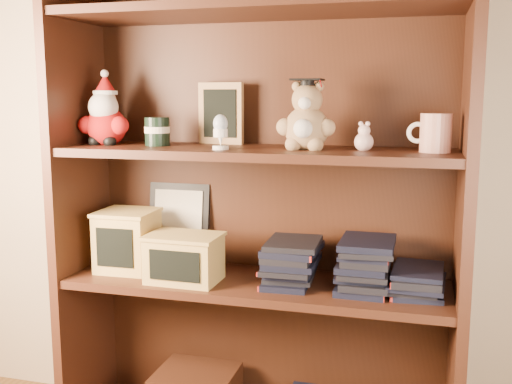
% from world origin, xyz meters
% --- Properties ---
extents(bookcase, '(1.20, 0.35, 1.60)m').
position_xyz_m(bookcase, '(-0.06, 1.36, 0.78)').
color(bookcase, '#3D1E11').
rests_on(bookcase, ground).
extents(shelf_lower, '(1.14, 0.33, 0.02)m').
position_xyz_m(shelf_lower, '(-0.05, 1.30, 0.54)').
color(shelf_lower, '#3D1E11').
rests_on(shelf_lower, ground).
extents(shelf_upper, '(1.14, 0.33, 0.02)m').
position_xyz_m(shelf_upper, '(-0.05, 1.30, 0.94)').
color(shelf_upper, '#3D1E11').
rests_on(shelf_upper, ground).
extents(santa_plush, '(0.17, 0.12, 0.24)m').
position_xyz_m(santa_plush, '(-0.54, 1.30, 1.04)').
color(santa_plush, '#A50F0F').
rests_on(santa_plush, shelf_upper).
extents(teachers_tin, '(0.08, 0.08, 0.09)m').
position_xyz_m(teachers_tin, '(-0.36, 1.30, 0.99)').
color(teachers_tin, black).
rests_on(teachers_tin, shelf_upper).
extents(chalkboard_plaque, '(0.15, 0.09, 0.19)m').
position_xyz_m(chalkboard_plaque, '(-0.20, 1.42, 1.04)').
color(chalkboard_plaque, '#9E7547').
rests_on(chalkboard_plaque, shelf_upper).
extents(egg_cup, '(0.05, 0.05, 0.10)m').
position_xyz_m(egg_cup, '(-0.14, 1.23, 1.00)').
color(egg_cup, white).
rests_on(egg_cup, shelf_upper).
extents(grad_teddy_bear, '(0.17, 0.14, 0.20)m').
position_xyz_m(grad_teddy_bear, '(0.10, 1.30, 1.03)').
color(grad_teddy_bear, '#A58257').
rests_on(grad_teddy_bear, shelf_upper).
extents(pink_figurine, '(0.05, 0.05, 0.08)m').
position_xyz_m(pink_figurine, '(0.26, 1.31, 0.98)').
color(pink_figurine, beige).
rests_on(pink_figurine, shelf_upper).
extents(teacher_mug, '(0.12, 0.08, 0.10)m').
position_xyz_m(teacher_mug, '(0.44, 1.30, 1.00)').
color(teacher_mug, silver).
rests_on(teacher_mug, shelf_upper).
extents(certificate_frame, '(0.21, 0.05, 0.26)m').
position_xyz_m(certificate_frame, '(-0.36, 1.44, 0.68)').
color(certificate_frame, black).
rests_on(certificate_frame, shelf_lower).
extents(treats_box, '(0.18, 0.18, 0.19)m').
position_xyz_m(treats_box, '(-0.48, 1.30, 0.65)').
color(treats_box, tan).
rests_on(treats_box, shelf_lower).
extents(pencils_box, '(0.22, 0.16, 0.14)m').
position_xyz_m(pencils_box, '(-0.26, 1.24, 0.62)').
color(pencils_box, tan).
rests_on(pencils_box, shelf_lower).
extents(book_stack_left, '(0.14, 0.20, 0.13)m').
position_xyz_m(book_stack_left, '(0.06, 1.30, 0.61)').
color(book_stack_left, black).
rests_on(book_stack_left, shelf_lower).
extents(book_stack_mid, '(0.14, 0.20, 0.14)m').
position_xyz_m(book_stack_mid, '(0.27, 1.30, 0.62)').
color(book_stack_mid, black).
rests_on(book_stack_mid, shelf_lower).
extents(book_stack_right, '(0.14, 0.20, 0.08)m').
position_xyz_m(book_stack_right, '(0.41, 1.30, 0.59)').
color(book_stack_right, black).
rests_on(book_stack_right, shelf_lower).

